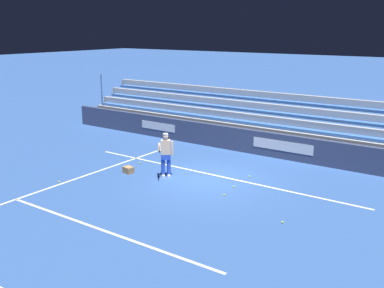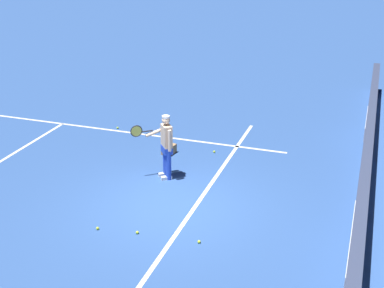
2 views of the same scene
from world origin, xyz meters
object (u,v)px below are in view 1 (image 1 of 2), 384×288
tennis_ball_midcourt (282,222)px  tennis_ball_near_player (140,163)px  ball_box_cardboard (128,170)px  tennis_ball_on_baseline (234,187)px  tennis_ball_stray_back (224,195)px  tennis_ball_far_right (59,182)px  tennis_player (166,154)px  tennis_ball_toward_net (250,176)px

tennis_ball_midcourt → tennis_ball_near_player: bearing=-15.7°
ball_box_cardboard → tennis_ball_midcourt: (-6.97, 0.87, -0.10)m
tennis_ball_on_baseline → tennis_ball_stray_back: size_ratio=1.00×
tennis_ball_on_baseline → tennis_ball_near_player: size_ratio=1.00×
tennis_ball_far_right → tennis_ball_near_player: (-0.86, -3.54, 0.00)m
ball_box_cardboard → tennis_ball_far_right: ball_box_cardboard is taller
tennis_ball_far_right → tennis_ball_near_player: size_ratio=1.00×
tennis_ball_on_baseline → tennis_ball_near_player: same height
tennis_player → tennis_ball_on_baseline: 2.94m
tennis_ball_near_player → ball_box_cardboard: bearing=111.4°
tennis_player → tennis_ball_on_baseline: bearing=-171.1°
tennis_ball_near_player → tennis_ball_midcourt: size_ratio=1.00×
tennis_ball_on_baseline → tennis_ball_midcourt: 3.26m
ball_box_cardboard → tennis_ball_near_player: ball_box_cardboard is taller
tennis_ball_far_right → tennis_ball_midcourt: same height
ball_box_cardboard → tennis_ball_far_right: (1.34, 2.32, -0.10)m
tennis_ball_far_right → tennis_ball_on_baseline: 6.50m
tennis_ball_midcourt → ball_box_cardboard: bearing=-7.1°
ball_box_cardboard → tennis_ball_near_player: bearing=-68.6°
ball_box_cardboard → tennis_ball_far_right: bearing=60.0°
tennis_ball_far_right → tennis_ball_midcourt: (-8.32, -1.44, 0.00)m
tennis_ball_far_right → tennis_ball_stray_back: size_ratio=1.00×
tennis_ball_midcourt → tennis_ball_far_right: bearing=9.9°
tennis_ball_near_player → tennis_ball_stray_back: (-4.89, 1.17, 0.00)m
tennis_ball_far_right → tennis_ball_toward_net: same height
tennis_ball_toward_net → tennis_ball_near_player: (4.67, 1.09, 0.00)m
ball_box_cardboard → tennis_ball_toward_net: ball_box_cardboard is taller
tennis_player → tennis_ball_stray_back: 3.07m
ball_box_cardboard → tennis_ball_on_baseline: (-4.28, -0.95, -0.10)m
tennis_ball_midcourt → tennis_player: bearing=-14.2°
tennis_ball_midcourt → tennis_ball_stray_back: size_ratio=1.00×
tennis_player → ball_box_cardboard: (1.50, 0.51, -0.76)m
tennis_ball_toward_net → tennis_ball_midcourt: 4.24m
tennis_player → tennis_ball_far_right: bearing=44.9°
tennis_player → tennis_ball_near_player: 2.27m
tennis_player → ball_box_cardboard: size_ratio=4.29×
tennis_ball_on_baseline → tennis_ball_midcourt: (-2.70, 1.82, 0.00)m
tennis_ball_near_player → tennis_ball_stray_back: same height
tennis_player → tennis_ball_far_right: 4.10m
tennis_ball_stray_back → tennis_ball_near_player: bearing=-13.4°
tennis_ball_far_right → tennis_ball_toward_net: size_ratio=1.00×
ball_box_cardboard → tennis_ball_stray_back: bearing=-179.2°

